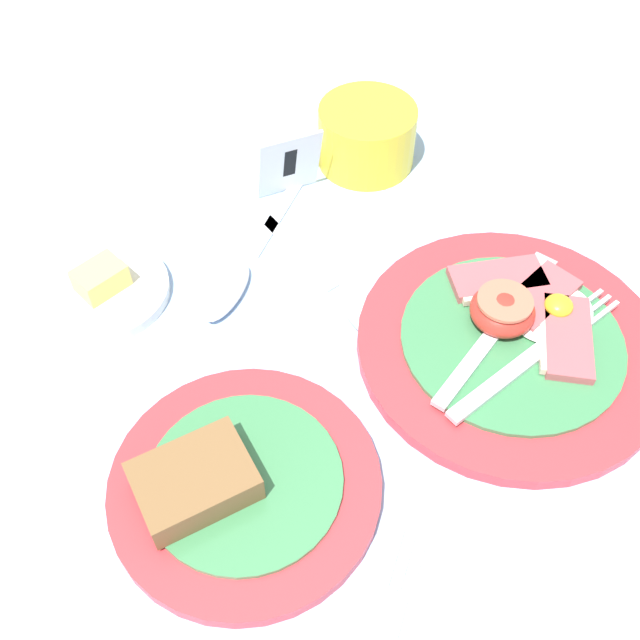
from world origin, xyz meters
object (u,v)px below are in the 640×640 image
breakfast_plate (515,339)px  bread_plate (237,484)px  sugar_cup (367,134)px  number_card (285,157)px  butter_dish (104,289)px  teaspoon_near_cup (350,302)px  teaspoon_by_saucer (241,271)px

breakfast_plate → bread_plate: bearing=177.2°
sugar_cup → number_card: size_ratio=1.30×
butter_dish → teaspoon_near_cup: size_ratio=0.57×
sugar_cup → teaspoon_by_saucer: (-0.18, -0.07, -0.03)m
teaspoon_by_saucer → teaspoon_near_cup: 0.10m
bread_plate → sugar_cup: (0.29, 0.25, 0.02)m
sugar_cup → teaspoon_near_cup: sugar_cup is taller
bread_plate → number_card: 0.32m
breakfast_plate → number_card: bearing=101.0°
number_card → teaspoon_near_cup: (-0.03, -0.16, -0.03)m
teaspoon_by_saucer → teaspoon_near_cup: (0.06, -0.08, 0.00)m
teaspoon_by_saucer → sugar_cup: bearing=164.9°
sugar_cup → butter_dish: sugar_cup is taller
teaspoon_by_saucer → bread_plate: bearing=24.5°
breakfast_plate → bread_plate: (-0.25, 0.01, 0.00)m
butter_dish → number_card: (0.20, 0.03, 0.03)m
butter_dish → teaspoon_by_saucer: butter_dish is taller
breakfast_plate → number_card: (-0.05, 0.27, 0.03)m
teaspoon_near_cup → butter_dish: bearing=-129.3°
teaspoon_by_saucer → teaspoon_near_cup: size_ratio=0.87×
butter_dish → number_card: number_card is taller
breakfast_plate → bread_plate: size_ratio=1.29×
number_card → breakfast_plate: bearing=-68.3°
bread_plate → teaspoon_by_saucer: (0.10, 0.18, -0.01)m
sugar_cup → butter_dish: 0.29m
breakfast_plate → bread_plate: 0.25m
butter_dish → breakfast_plate: bearing=-42.8°
sugar_cup → number_card: bearing=174.4°
breakfast_plate → teaspoon_near_cup: breakfast_plate is taller
sugar_cup → butter_dish: (-0.29, -0.02, -0.02)m
breakfast_plate → teaspoon_by_saucer: 0.24m
teaspoon_by_saucer → teaspoon_near_cup: bearing=90.3°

